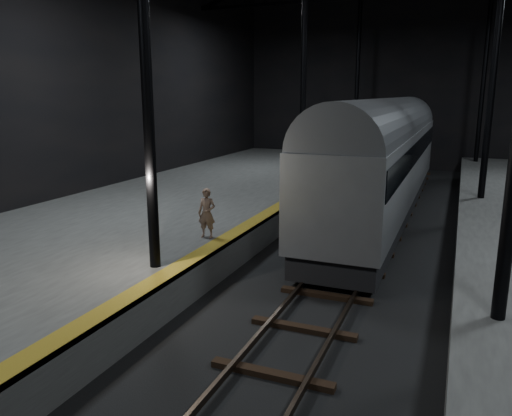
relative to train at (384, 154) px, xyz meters
The scene contains 6 objects.
ground 7.56m from the train, 90.00° to the right, with size 44.00×44.00×0.00m, color black.
platform_left 10.54m from the train, 136.71° to the right, with size 9.00×43.80×1.00m, color #4B4B49.
tactile_strip 7.96m from the train, 114.70° to the right, with size 0.50×43.80×0.01m, color olive.
track 7.54m from the train, 90.00° to the right, with size 2.40×43.00×0.24m.
train is the anchor object (origin of this frame).
woman 9.22m from the train, 114.48° to the right, with size 0.53×0.35×1.46m, color #97725C.
Camera 1 is at (2.88, -13.78, 5.13)m, focal length 35.00 mm.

